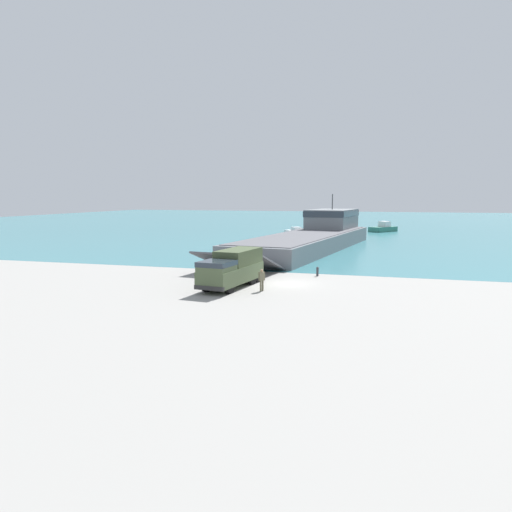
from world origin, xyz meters
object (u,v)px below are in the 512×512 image
moored_boat_a (383,228)px  mooring_bollard (317,271)px  military_truck (232,268)px  moored_boat_b (295,231)px  landing_craft (314,235)px  soldier_on_ramp (262,278)px

moored_boat_a → mooring_bollard: bearing=121.0°
military_truck → moored_boat_b: (-6.45, 55.97, -1.10)m
landing_craft → moored_boat_a: landing_craft is taller
soldier_on_ramp → moored_boat_a: moored_boat_a is taller
military_truck → moored_boat_a: size_ratio=1.21×
moored_boat_a → mooring_bollard: moored_boat_a is taller
landing_craft → mooring_bollard: 24.91m
moored_boat_b → soldier_on_ramp: bearing=-120.3°
landing_craft → military_truck: size_ratio=5.50×
mooring_bollard → military_truck: bearing=-127.7°
landing_craft → moored_boat_b: landing_craft is taller
soldier_on_ramp → moored_boat_b: (-9.17, 56.91, -0.55)m
mooring_bollard → soldier_on_ramp: bearing=-109.6°
soldier_on_ramp → landing_craft: bearing=-42.6°
military_truck → moored_boat_b: military_truck is taller
soldier_on_ramp → mooring_bollard: size_ratio=1.99×
moored_boat_a → moored_boat_b: 18.91m
soldier_on_ramp → moored_boat_b: soldier_on_ramp is taller
soldier_on_ramp → mooring_bollard: 8.80m
landing_craft → soldier_on_ramp: size_ratio=25.63×
moored_boat_a → moored_boat_b: size_ratio=1.22×
military_truck → mooring_bollard: size_ratio=9.29×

